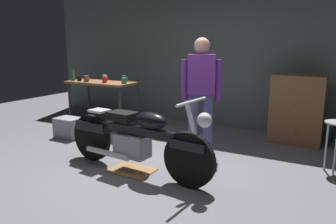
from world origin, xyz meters
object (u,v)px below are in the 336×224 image
(mug_red_diner, at_px, (105,80))
(mug_brown_stoneware, at_px, (87,79))
(storage_bin, at_px, (69,128))
(mug_blue_enamel, at_px, (124,78))
(wooden_dresser, at_px, (297,109))
(person_standing, at_px, (201,91))
(mug_black_matte, at_px, (79,78))
(mug_white_ceramic, at_px, (105,77))
(motorcycle, at_px, (136,138))
(bottle, at_px, (73,75))
(mug_green_speckled, at_px, (124,81))

(mug_red_diner, xyz_separation_m, mug_brown_stoneware, (-0.38, -0.05, 0.00))
(mug_red_diner, bearing_deg, storage_bin, -117.57)
(storage_bin, xyz_separation_m, mug_brown_stoneware, (-0.06, 0.56, 0.79))
(mug_blue_enamel, bearing_deg, wooden_dresser, 11.05)
(person_standing, xyz_separation_m, mug_black_matte, (-2.59, 0.30, 0.02))
(storage_bin, height_order, mug_white_ceramic, mug_white_ceramic)
(motorcycle, xyz_separation_m, mug_white_ceramic, (-1.88, 1.71, 0.50))
(motorcycle, relative_size, bottle, 9.07)
(mug_white_ceramic, bearing_deg, bottle, -141.41)
(storage_bin, distance_m, bottle, 1.11)
(motorcycle, bearing_deg, mug_green_speckled, 135.74)
(person_standing, height_order, mug_blue_enamel, person_standing)
(bottle, bearing_deg, storage_bin, -55.01)
(motorcycle, distance_m, bottle, 2.75)
(mug_green_speckled, distance_m, mug_black_matte, 0.98)
(motorcycle, bearing_deg, mug_white_ceramic, 143.18)
(wooden_dresser, bearing_deg, mug_blue_enamel, -168.95)
(motorcycle, relative_size, mug_white_ceramic, 19.78)
(wooden_dresser, bearing_deg, mug_brown_stoneware, -164.07)
(person_standing, relative_size, mug_green_speckled, 13.75)
(person_standing, xyz_separation_m, mug_green_speckled, (-1.61, 0.37, 0.03))
(wooden_dresser, height_order, mug_green_speckled, wooden_dresser)
(bottle, bearing_deg, mug_blue_enamel, 22.90)
(mug_black_matte, bearing_deg, person_standing, -6.57)
(mug_brown_stoneware, bearing_deg, mug_black_matte, 168.96)
(mug_blue_enamel, xyz_separation_m, mug_brown_stoneware, (-0.54, -0.42, 0.00))
(person_standing, xyz_separation_m, storage_bin, (-2.32, -0.30, -0.76))
(mug_brown_stoneware, bearing_deg, motorcycle, -33.57)
(storage_bin, relative_size, mug_brown_stoneware, 3.54)
(motorcycle, xyz_separation_m, mug_red_diner, (-1.59, 1.36, 0.51))
(motorcycle, distance_m, storage_bin, 2.07)
(motorcycle, height_order, mug_white_ceramic, same)
(wooden_dresser, xyz_separation_m, mug_black_matte, (-3.73, -0.96, 0.40))
(mug_green_speckled, relative_size, mug_white_ceramic, 1.10)
(mug_black_matte, xyz_separation_m, bottle, (-0.15, -0.00, 0.05))
(motorcycle, bearing_deg, bottle, 155.45)
(motorcycle, xyz_separation_m, person_standing, (0.41, 1.05, 0.48))
(storage_bin, relative_size, mug_blue_enamel, 3.78)
(mug_red_diner, distance_m, mug_white_ceramic, 0.45)
(person_standing, bearing_deg, motorcycle, 46.88)
(person_standing, bearing_deg, mug_brown_stoneware, -27.96)
(wooden_dresser, height_order, bottle, bottle)
(motorcycle, xyz_separation_m, mug_blue_enamel, (-1.43, 1.73, 0.50))
(mug_blue_enamel, bearing_deg, mug_red_diner, -113.63)
(storage_bin, xyz_separation_m, mug_red_diner, (0.32, 0.61, 0.78))
(wooden_dresser, distance_m, mug_green_speckled, 2.92)
(mug_red_diner, height_order, mug_blue_enamel, mug_red_diner)
(motorcycle, relative_size, mug_brown_stoneware, 17.57)
(wooden_dresser, xyz_separation_m, mug_blue_enamel, (-2.98, -0.58, 0.40))
(storage_bin, height_order, mug_black_matte, mug_black_matte)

